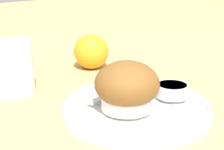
{
  "coord_description": "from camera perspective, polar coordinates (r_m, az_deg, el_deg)",
  "views": [
    {
      "loc": [
        -0.36,
        -0.45,
        0.25
      ],
      "look_at": [
        -0.01,
        0.03,
        0.06
      ],
      "focal_mm": 60.0,
      "sensor_mm": 36.0,
      "label": 1
    }
  ],
  "objects": [
    {
      "name": "ground_plane",
      "position": [
        0.63,
        2.39,
        -5.36
      ],
      "size": [
        3.0,
        3.0,
        0.0
      ],
      "primitive_type": "plane",
      "color": "tan"
    },
    {
      "name": "plate",
      "position": [
        0.61,
        3.83,
        -5.13
      ],
      "size": [
        0.24,
        0.24,
        0.02
      ],
      "color": "white",
      "rests_on": "ground_plane"
    },
    {
      "name": "muffin",
      "position": [
        0.57,
        2.28,
        -1.87
      ],
      "size": [
        0.1,
        0.1,
        0.08
      ],
      "color": "silver",
      "rests_on": "plate"
    },
    {
      "name": "juice_glass",
      "position": [
        0.71,
        -14.77,
        1.07
      ],
      "size": [
        0.07,
        0.07,
        0.1
      ],
      "color": "silver",
      "rests_on": "ground_plane"
    },
    {
      "name": "orange_fruit",
      "position": [
        0.84,
        -3.17,
        3.58
      ],
      "size": [
        0.08,
        0.08,
        0.08
      ],
      "color": "orange",
      "rests_on": "ground_plane"
    },
    {
      "name": "butter_knife",
      "position": [
        0.65,
        1.89,
        -2.32
      ],
      "size": [
        0.17,
        0.04,
        0.0
      ],
      "rotation": [
        0.0,
        0.0,
        0.17
      ],
      "color": "#B7B7BC",
      "rests_on": "plate"
    },
    {
      "name": "berry_pair",
      "position": [
        0.65,
        0.24,
        -2.02
      ],
      "size": [
        0.03,
        0.01,
        0.01
      ],
      "color": "#4C194C",
      "rests_on": "plate"
    },
    {
      "name": "cream_ramekin",
      "position": [
        0.64,
        9.13,
        -2.21
      ],
      "size": [
        0.06,
        0.06,
        0.02
      ],
      "color": "silver",
      "rests_on": "plate"
    }
  ]
}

